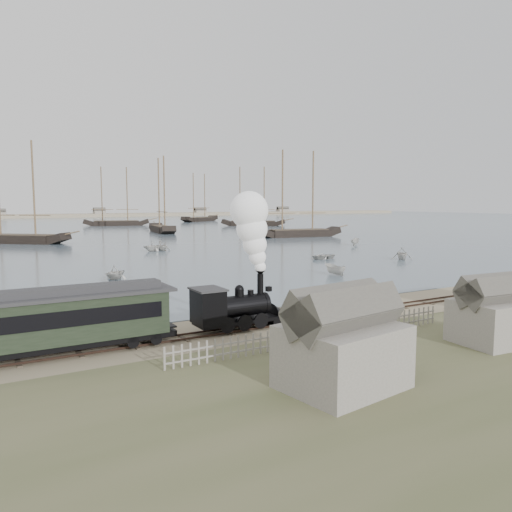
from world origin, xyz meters
TOP-DOWN VIEW (x-y plane):
  - ground at (0.00, 0.00)m, footprint 600.00×600.00m
  - harbor_water at (0.00, 170.00)m, footprint 600.00×336.00m
  - rail_track at (0.00, -2.00)m, footprint 120.00×1.80m
  - picket_fence_west at (-6.50, -7.00)m, footprint 19.00×0.10m
  - shed_left at (-10.00, -13.00)m, footprint 5.00×4.00m
  - shed_mid at (2.00, -12.00)m, footprint 4.00×3.50m
  - far_spit at (0.00, 250.00)m, footprint 500.00×20.00m
  - locomotive at (-8.31, -2.00)m, footprint 6.81×2.54m
  - passenger_coach at (-20.40, -2.00)m, footprint 13.17×2.54m
  - beached_dinghy at (-5.83, 0.70)m, footprint 4.94×5.14m
  - rowboat_0 at (-19.42, 15.81)m, footprint 3.64×2.83m
  - rowboat_1 at (-10.62, 22.66)m, footprint 3.66×3.77m
  - rowboat_2 at (11.26, 13.52)m, footprint 3.14×1.27m
  - rowboat_3 at (20.16, 26.52)m, footprint 3.15×4.18m
  - rowboat_4 at (28.96, 20.45)m, footprint 4.38×4.29m
  - rowboat_5 at (38.68, 41.23)m, footprint 3.04×3.51m
  - rowboat_7 at (4.03, 49.50)m, footprint 3.88×3.55m
  - rowboat_8 at (2.57, 49.54)m, footprint 3.18×3.60m
  - schooner_2 at (-14.77, 78.04)m, footprint 18.02×16.40m
  - schooner_3 at (21.29, 97.69)m, footprint 6.87×18.95m
  - schooner_4 at (43.09, 65.50)m, footprint 20.74×7.75m
  - schooner_5 at (60.48, 116.96)m, footprint 20.09×16.71m
  - schooner_8 at (20.73, 141.31)m, footprint 22.04×10.80m
  - schooner_9 at (60.83, 162.03)m, footprint 20.86×15.58m

SIDE VIEW (x-z plane):
  - ground at x=0.00m, z-range 0.00..0.00m
  - picket_fence_west at x=-6.50m, z-range -0.60..0.60m
  - shed_left at x=-10.00m, z-range -2.05..2.05m
  - shed_mid at x=2.00m, z-range -1.80..1.80m
  - far_spit at x=0.00m, z-range -0.90..0.90m
  - harbor_water at x=0.00m, z-range 0.00..0.06m
  - rail_track at x=0.00m, z-range -0.04..0.12m
  - rowboat_0 at x=-19.42m, z-range 0.06..0.75m
  - beached_dinghy at x=-5.83m, z-range 0.00..0.87m
  - rowboat_3 at x=20.16m, z-range 0.06..0.88m
  - rowboat_2 at x=11.26m, z-range 0.06..1.26m
  - rowboat_5 at x=38.68m, z-range 0.06..1.38m
  - rowboat_1 at x=-10.62m, z-range 0.06..1.57m
  - rowboat_7 at x=4.03m, z-range 0.06..1.79m
  - rowboat_4 at x=28.96m, z-range 0.06..1.81m
  - rowboat_8 at x=2.57m, z-range 0.06..1.83m
  - passenger_coach at x=-20.40m, z-range 0.43..3.63m
  - locomotive at x=-8.31m, z-range -0.31..8.18m
  - schooner_2 at x=-14.77m, z-range 0.06..20.06m
  - schooner_3 at x=21.29m, z-range 0.06..20.06m
  - schooner_4 at x=43.09m, z-range 0.06..20.06m
  - schooner_5 at x=60.48m, z-range 0.06..20.06m
  - schooner_8 at x=20.73m, z-range 0.06..20.06m
  - schooner_9 at x=60.83m, z-range 0.06..20.06m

